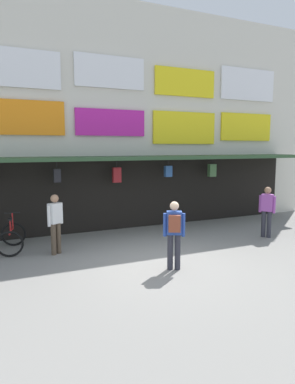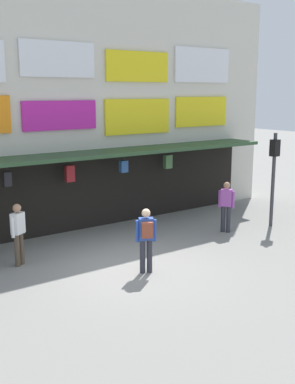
# 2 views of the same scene
# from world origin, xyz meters

# --- Properties ---
(ground_plane) EXTENTS (80.00, 80.00, 0.00)m
(ground_plane) POSITION_xyz_m (0.00, 0.00, 0.00)
(ground_plane) COLOR gray
(shopfront) EXTENTS (18.00, 2.60, 8.00)m
(shopfront) POSITION_xyz_m (-0.00, 4.57, 3.96)
(shopfront) COLOR beige
(shopfront) RESTS_ON ground
(traffic_light_far) EXTENTS (0.29, 0.33, 3.20)m
(traffic_light_far) POSITION_xyz_m (6.15, 0.54, 2.14)
(traffic_light_far) COLOR #38383D
(traffic_light_far) RESTS_ON ground
(pedestrian_in_purple) EXTENTS (0.39, 0.45, 1.68)m
(pedestrian_in_purple) POSITION_xyz_m (4.35, 0.91, 0.95)
(pedestrian_in_purple) COLOR #2D2D38
(pedestrian_in_purple) RESTS_ON ground
(pedestrian_in_green) EXTENTS (0.46, 0.38, 1.68)m
(pedestrian_in_green) POSITION_xyz_m (-2.30, 1.89, 0.95)
(pedestrian_in_green) COLOR brown
(pedestrian_in_green) RESTS_ON ground
(pedestrian_in_black) EXTENTS (0.49, 0.45, 1.68)m
(pedestrian_in_black) POSITION_xyz_m (0.13, -0.52, 0.98)
(pedestrian_in_black) COLOR #2D2D38
(pedestrian_in_black) RESTS_ON ground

